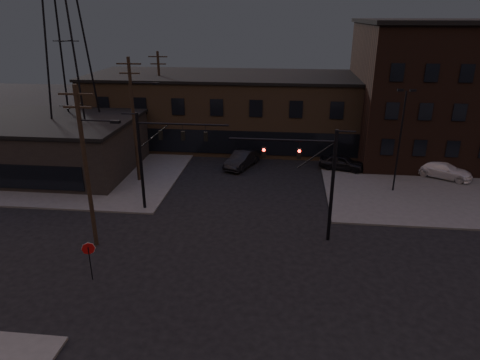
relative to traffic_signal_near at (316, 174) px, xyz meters
name	(u,v)px	position (x,y,z in m)	size (l,w,h in m)	color
ground	(228,269)	(-5.36, -4.50, -4.93)	(140.00, 140.00, 0.00)	black
sidewalk_ne	(464,165)	(16.64, 17.50, -4.86)	(30.00, 30.00, 0.15)	#474744
sidewalk_nw	(66,151)	(-27.36, 17.50, -4.86)	(30.00, 30.00, 0.15)	#474744
building_row	(260,111)	(-5.36, 23.50, -0.93)	(40.00, 12.00, 8.00)	#4E3C29
building_right	(462,92)	(16.64, 21.50, 2.07)	(22.00, 16.00, 14.00)	black
building_left	(52,147)	(-25.36, 11.50, -2.43)	(16.00, 12.00, 5.00)	black
traffic_signal_near	(316,174)	(0.00, 0.00, 0.00)	(7.12, 0.24, 8.00)	black
traffic_signal_far	(156,151)	(-12.07, 3.50, 0.08)	(7.12, 0.24, 8.00)	black
stop_sign	(89,253)	(-13.36, -6.49, -3.09)	(0.72, 0.33, 2.48)	black
utility_pole_near	(87,165)	(-14.79, -2.50, 0.94)	(3.70, 0.28, 11.00)	black
utility_pole_mid	(134,118)	(-15.79, 9.50, 1.19)	(3.70, 0.28, 11.50)	black
utility_pole_far	(161,97)	(-16.86, 21.50, 0.85)	(2.20, 0.28, 11.00)	black
transmission_tower	(66,41)	(-23.36, 13.50, 7.57)	(7.00, 7.00, 25.00)	black
lot_light_a	(401,132)	(7.64, 9.50, 0.58)	(1.50, 0.28, 9.14)	black
lot_light_b	(454,120)	(13.64, 14.50, 0.58)	(1.50, 0.28, 9.14)	black
parked_car_lot_a	(342,162)	(3.64, 14.63, -4.02)	(1.79, 4.46, 1.52)	black
parked_car_lot_b	(443,170)	(13.09, 13.39, -4.02)	(2.13, 5.23, 1.52)	silver
car_crossing	(242,159)	(-6.52, 14.62, -4.08)	(1.81, 5.18, 1.71)	black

